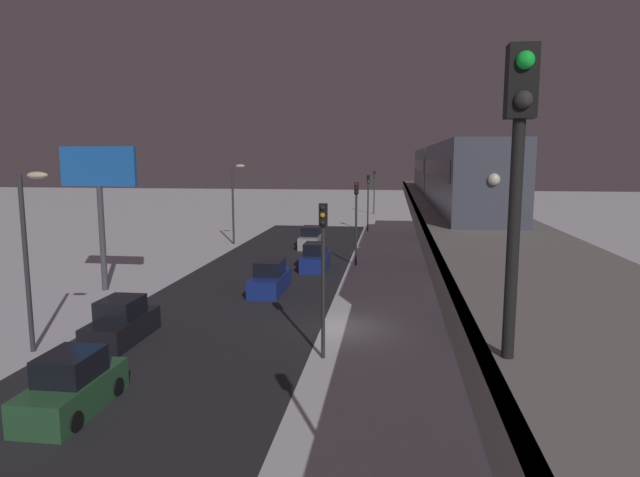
{
  "coord_description": "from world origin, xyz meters",
  "views": [
    {
      "loc": [
        -2.69,
        25.63,
        8.16
      ],
      "look_at": [
        2.88,
        -16.26,
        1.99
      ],
      "focal_mm": 30.72,
      "sensor_mm": 36.0,
      "label": 1
    }
  ],
  "objects_px": {
    "sedan_blue_2": "(315,258)",
    "traffic_light_distant": "(374,186)",
    "sedan_blue": "(270,279)",
    "commercial_billboard": "(99,181)",
    "traffic_light_near": "(323,258)",
    "rail_signal": "(518,149)",
    "sedan_silver": "(311,239)",
    "traffic_light_mid": "(356,211)",
    "sedan_black": "(122,323)",
    "sedan_green": "(72,388)",
    "subway_train": "(446,171)",
    "traffic_light_far": "(368,194)"
  },
  "relations": [
    {
      "from": "sedan_blue_2",
      "to": "traffic_light_distant",
      "type": "xyz_separation_m",
      "value": [
        -2.9,
        -41.89,
        3.4
      ]
    },
    {
      "from": "sedan_blue",
      "to": "commercial_billboard",
      "type": "height_order",
      "value": "commercial_billboard"
    },
    {
      "from": "traffic_light_near",
      "to": "commercial_billboard",
      "type": "height_order",
      "value": "commercial_billboard"
    },
    {
      "from": "rail_signal",
      "to": "sedan_silver",
      "type": "distance_m",
      "value": 43.99
    },
    {
      "from": "sedan_silver",
      "to": "traffic_light_mid",
      "type": "bearing_deg",
      "value": -59.77
    },
    {
      "from": "rail_signal",
      "to": "sedan_black",
      "type": "xyz_separation_m",
      "value": [
        13.58,
        -15.28,
        -7.48
      ]
    },
    {
      "from": "sedan_blue",
      "to": "sedan_blue_2",
      "type": "height_order",
      "value": "same"
    },
    {
      "from": "sedan_green",
      "to": "traffic_light_mid",
      "type": "distance_m",
      "value": 27.14
    },
    {
      "from": "traffic_light_mid",
      "to": "rail_signal",
      "type": "bearing_deg",
      "value": 97.1
    },
    {
      "from": "rail_signal",
      "to": "sedan_black",
      "type": "distance_m",
      "value": 21.77
    },
    {
      "from": "subway_train",
      "to": "sedan_green",
      "type": "relative_size",
      "value": 8.92
    },
    {
      "from": "traffic_light_far",
      "to": "sedan_green",
      "type": "bearing_deg",
      "value": 80.72
    },
    {
      "from": "sedan_blue_2",
      "to": "sedan_green",
      "type": "bearing_deg",
      "value": -100.83
    },
    {
      "from": "sedan_green",
      "to": "sedan_silver",
      "type": "distance_m",
      "value": 34.04
    },
    {
      "from": "rail_signal",
      "to": "sedan_blue",
      "type": "bearing_deg",
      "value": -70.41
    },
    {
      "from": "commercial_billboard",
      "to": "traffic_light_far",
      "type": "bearing_deg",
      "value": -116.57
    },
    {
      "from": "sedan_silver",
      "to": "sedan_blue",
      "type": "bearing_deg",
      "value": -90.0
    },
    {
      "from": "commercial_billboard",
      "to": "sedan_black",
      "type": "bearing_deg",
      "value": 122.7
    },
    {
      "from": "sedan_green",
      "to": "commercial_billboard",
      "type": "bearing_deg",
      "value": -64.38
    },
    {
      "from": "sedan_black",
      "to": "traffic_light_distant",
      "type": "relative_size",
      "value": 0.67
    },
    {
      "from": "traffic_light_far",
      "to": "traffic_light_distant",
      "type": "distance_m",
      "value": 20.04
    },
    {
      "from": "traffic_light_far",
      "to": "traffic_light_near",
      "type": "bearing_deg",
      "value": 90.0
    },
    {
      "from": "traffic_light_distant",
      "to": "commercial_billboard",
      "type": "bearing_deg",
      "value": 73.28
    },
    {
      "from": "rail_signal",
      "to": "traffic_light_near",
      "type": "bearing_deg",
      "value": -73.34
    },
    {
      "from": "sedan_blue",
      "to": "sedan_blue_2",
      "type": "xyz_separation_m",
      "value": [
        -1.8,
        -7.3,
        0.0
      ]
    },
    {
      "from": "sedan_blue",
      "to": "commercial_billboard",
      "type": "distance_m",
      "value": 12.03
    },
    {
      "from": "traffic_light_near",
      "to": "traffic_light_mid",
      "type": "distance_m",
      "value": 20.04
    },
    {
      "from": "sedan_green",
      "to": "sedan_blue",
      "type": "distance_m",
      "value": 16.99
    },
    {
      "from": "sedan_blue_2",
      "to": "traffic_light_mid",
      "type": "xyz_separation_m",
      "value": [
        -2.9,
        -1.81,
        3.4
      ]
    },
    {
      "from": "sedan_blue_2",
      "to": "sedan_black",
      "type": "bearing_deg",
      "value": -110.35
    },
    {
      "from": "traffic_light_mid",
      "to": "traffic_light_far",
      "type": "distance_m",
      "value": 20.04
    },
    {
      "from": "sedan_green",
      "to": "sedan_black",
      "type": "distance_m",
      "value": 7.03
    },
    {
      "from": "sedan_green",
      "to": "rail_signal",
      "type": "bearing_deg",
      "value": 144.25
    },
    {
      "from": "sedan_silver",
      "to": "sedan_blue_2",
      "type": "height_order",
      "value": "same"
    },
    {
      "from": "rail_signal",
      "to": "traffic_light_distant",
      "type": "bearing_deg",
      "value": -86.71
    },
    {
      "from": "traffic_light_near",
      "to": "sedan_silver",
      "type": "bearing_deg",
      "value": -80.51
    },
    {
      "from": "traffic_light_near",
      "to": "commercial_billboard",
      "type": "xyz_separation_m",
      "value": [
        15.07,
        -9.95,
        2.63
      ]
    },
    {
      "from": "rail_signal",
      "to": "traffic_light_near",
      "type": "distance_m",
      "value": 15.48
    },
    {
      "from": "sedan_blue_2",
      "to": "traffic_light_distant",
      "type": "distance_m",
      "value": 42.12
    },
    {
      "from": "sedan_blue",
      "to": "traffic_light_far",
      "type": "height_order",
      "value": "traffic_light_far"
    },
    {
      "from": "sedan_green",
      "to": "traffic_light_near",
      "type": "height_order",
      "value": "traffic_light_near"
    },
    {
      "from": "sedan_green",
      "to": "traffic_light_near",
      "type": "xyz_separation_m",
      "value": [
        -7.5,
        -5.82,
        3.41
      ]
    },
    {
      "from": "traffic_light_mid",
      "to": "traffic_light_far",
      "type": "xyz_separation_m",
      "value": [
        0.0,
        -20.04,
        0.0
      ]
    },
    {
      "from": "subway_train",
      "to": "sedan_black",
      "type": "relative_size",
      "value": 8.56
    },
    {
      "from": "sedan_silver",
      "to": "commercial_billboard",
      "type": "distance_m",
      "value": 21.75
    },
    {
      "from": "subway_train",
      "to": "sedan_black",
      "type": "xyz_separation_m",
      "value": [
        15.66,
        16.45,
        -6.54
      ]
    },
    {
      "from": "subway_train",
      "to": "sedan_silver",
      "type": "distance_m",
      "value": 16.71
    },
    {
      "from": "subway_train",
      "to": "traffic_light_far",
      "type": "distance_m",
      "value": 23.74
    },
    {
      "from": "sedan_green",
      "to": "sedan_blue",
      "type": "relative_size",
      "value": 0.86
    },
    {
      "from": "sedan_black",
      "to": "traffic_light_mid",
      "type": "bearing_deg",
      "value": -116.0
    }
  ]
}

